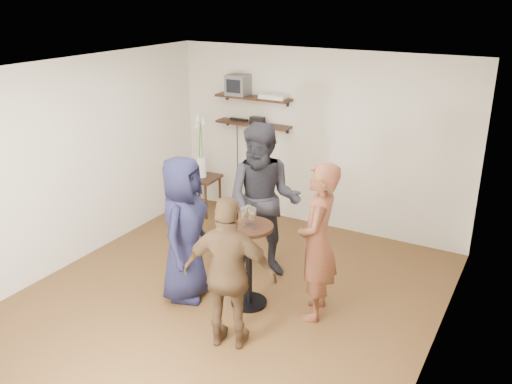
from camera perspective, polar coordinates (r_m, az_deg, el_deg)
room at (r=5.80m, az=-3.25°, el=-0.22°), size 4.58×5.08×2.68m
shelf_upper at (r=8.11m, az=-0.30°, el=9.91°), size 1.20×0.25×0.04m
shelf_lower at (r=8.20m, az=-0.30°, el=7.16°), size 1.20×0.25×0.04m
crt_monitor at (r=8.21m, az=-1.85°, el=11.21°), size 0.32×0.30×0.30m
dvd_deck at (r=7.94m, az=1.92°, el=10.01°), size 0.40×0.24×0.06m
radio at (r=8.15m, az=0.15°, el=7.56°), size 0.22×0.10×0.10m
power_strip at (r=8.37m, az=-1.78°, el=7.66°), size 0.30×0.05×0.03m
side_table at (r=8.54m, az=-5.71°, el=0.99°), size 0.54×0.54×0.60m
vase_lilies at (r=8.41m, az=-5.83°, el=3.73°), size 0.20×0.21×1.04m
drinks_table at (r=5.99m, az=-0.76°, el=-6.57°), size 0.53×0.53×0.97m
wine_glass_fl at (r=5.79m, az=-1.31°, el=-2.29°), size 0.07×0.07×0.20m
wine_glass_fr at (r=5.71m, az=-0.35°, el=-2.45°), size 0.07×0.07×0.22m
wine_glass_bl at (r=5.84m, az=-0.79°, el=-2.04°), size 0.07×0.07×0.20m
wine_glass_br at (r=5.77m, az=-0.47°, el=-2.28°), size 0.07×0.07×0.21m
person_plaid at (r=5.73m, az=6.51°, el=-5.28°), size 0.55×0.71×1.74m
person_dark at (r=6.52m, az=0.79°, el=-1.01°), size 1.10×0.96×1.92m
person_navy at (r=6.11m, az=-7.62°, el=-3.87°), size 0.73×0.94×1.69m
person_brown at (r=5.27m, az=-2.79°, el=-8.63°), size 0.99×0.62×1.58m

